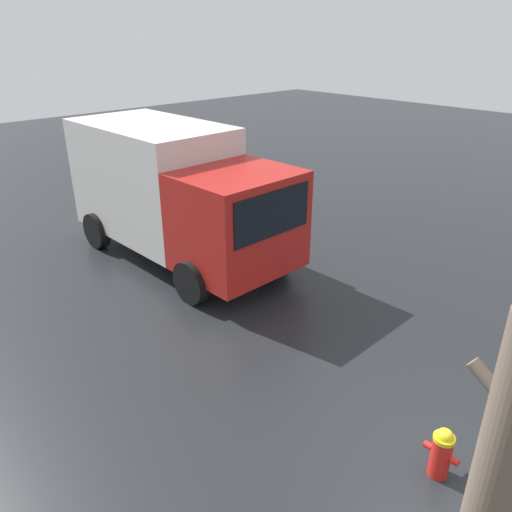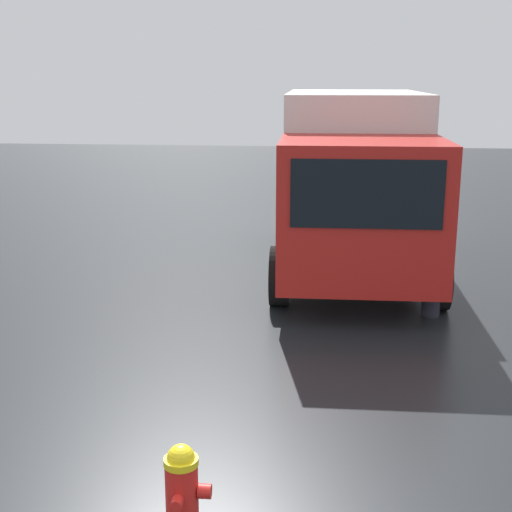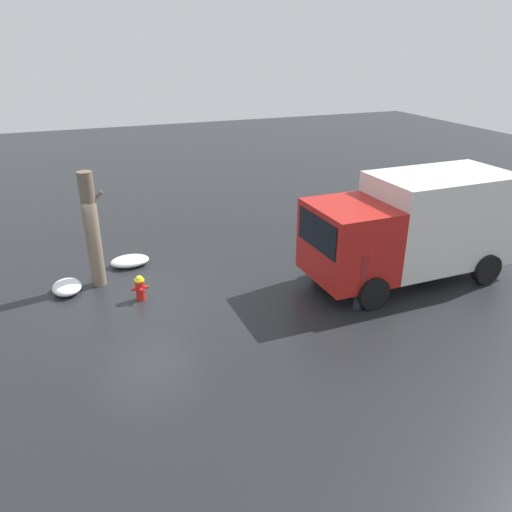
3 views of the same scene
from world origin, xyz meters
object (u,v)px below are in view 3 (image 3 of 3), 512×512
Objects in this scene: fire_hydrant at (140,287)px; delivery_truck at (413,225)px; pedestrian at (361,275)px; tree_trunk at (92,230)px.

fire_hydrant is 7.92m from delivery_truck.
delivery_truck is 2.69m from pedestrian.
tree_trunk is 9.11m from delivery_truck.
fire_hydrant is at bearing -54.66° from tree_trunk.
tree_trunk is 0.55× the size of delivery_truck.
delivery_truck is 3.38× the size of pedestrian.
tree_trunk is at bearing 70.69° from delivery_truck.
tree_trunk reaches higher than fire_hydrant.
tree_trunk is at bearing -145.52° from fire_hydrant.
pedestrian is (-2.37, -1.07, -0.68)m from delivery_truck.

